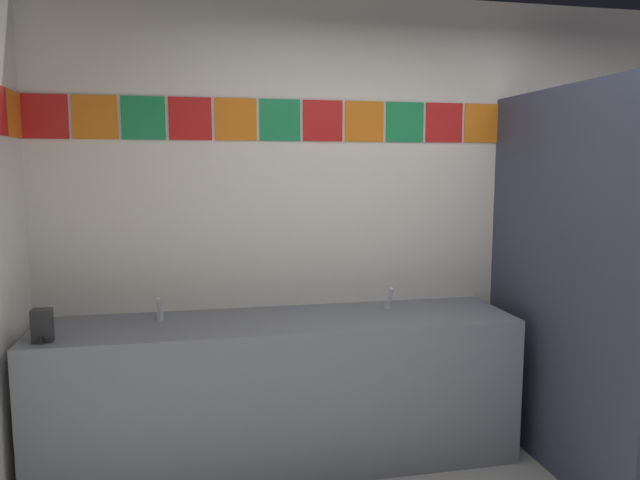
# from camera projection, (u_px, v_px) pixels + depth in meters

# --- Properties ---
(wall_back) EXTENTS (4.30, 0.09, 2.65)m
(wall_back) POSITION_uv_depth(u_px,v_px,m) (401.00, 219.00, 3.64)
(wall_back) COLOR silver
(wall_back) RESTS_ON ground_plane
(vanity_counter) EXTENTS (2.59, 0.61, 0.82)m
(vanity_counter) POSITION_uv_depth(u_px,v_px,m) (282.00, 389.00, 3.26)
(vanity_counter) COLOR slate
(vanity_counter) RESTS_ON ground_plane
(faucet_left) EXTENTS (0.04, 0.10, 0.14)m
(faucet_left) POSITION_uv_depth(u_px,v_px,m) (160.00, 312.00, 3.16)
(faucet_left) COLOR silver
(faucet_left) RESTS_ON vanity_counter
(faucet_right) EXTENTS (0.04, 0.10, 0.14)m
(faucet_right) POSITION_uv_depth(u_px,v_px,m) (389.00, 301.00, 3.42)
(faucet_right) COLOR silver
(faucet_right) RESTS_ON vanity_counter
(soap_dispenser) EXTENTS (0.09, 0.09, 0.16)m
(soap_dispenser) POSITION_uv_depth(u_px,v_px,m) (42.00, 326.00, 2.78)
(soap_dispenser) COLOR black
(soap_dispenser) RESTS_ON vanity_counter
(stall_divider) EXTENTS (0.92, 1.35, 2.07)m
(stall_divider) POSITION_uv_depth(u_px,v_px,m) (617.00, 292.00, 2.90)
(stall_divider) COLOR #33384C
(stall_divider) RESTS_ON ground_plane
(toilet) EXTENTS (0.39, 0.49, 0.74)m
(toilet) POSITION_uv_depth(u_px,v_px,m) (602.00, 387.00, 3.61)
(toilet) COLOR white
(toilet) RESTS_ON ground_plane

